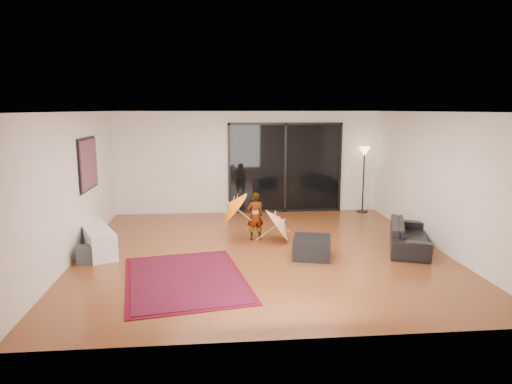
{
  "coord_description": "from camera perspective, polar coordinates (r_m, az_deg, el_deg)",
  "views": [
    {
      "loc": [
        -0.92,
        -8.55,
        2.74
      ],
      "look_at": [
        -0.07,
        0.47,
        1.1
      ],
      "focal_mm": 32.0,
      "sensor_mm": 36.0,
      "label": 1
    }
  ],
  "objects": [
    {
      "name": "sliding_door",
      "position": [
        12.26,
        3.66,
        3.04
      ],
      "size": [
        3.06,
        0.07,
        2.4
      ],
      "color": "black",
      "rests_on": "wall_back"
    },
    {
      "name": "speaker",
      "position": [
        8.86,
        -20.56,
        -7.34
      ],
      "size": [
        0.31,
        0.31,
        0.32
      ],
      "primitive_type": "cube",
      "rotation": [
        0.0,
        0.0,
        0.11
      ],
      "color": "#424244",
      "rests_on": "floor"
    },
    {
      "name": "floor",
      "position": [
        9.02,
        0.72,
        -7.41
      ],
      "size": [
        7.0,
        7.0,
        0.0
      ],
      "primitive_type": "plane",
      "color": "brown",
      "rests_on": "ground"
    },
    {
      "name": "media_console",
      "position": [
        9.54,
        -19.41,
        -5.45
      ],
      "size": [
        1.16,
        1.84,
        0.5
      ],
      "primitive_type": "cube",
      "rotation": [
        0.0,
        0.0,
        0.42
      ],
      "color": "white",
      "rests_on": "floor"
    },
    {
      "name": "painting",
      "position": [
        9.94,
        -20.22,
        3.34
      ],
      "size": [
        0.04,
        1.28,
        1.08
      ],
      "color": "black",
      "rests_on": "wall_left"
    },
    {
      "name": "parasol_orange",
      "position": [
        9.55,
        -3.39,
        -1.87
      ],
      "size": [
        0.62,
        0.77,
        0.85
      ],
      "rotation": [
        0.0,
        -0.88,
        0.0
      ],
      "color": "orange",
      "rests_on": "child"
    },
    {
      "name": "sofa",
      "position": [
        9.62,
        18.63,
        -5.18
      ],
      "size": [
        1.34,
        1.97,
        0.54
      ],
      "primitive_type": "imported",
      "rotation": [
        0.0,
        0.0,
        1.2
      ],
      "color": "black",
      "rests_on": "floor"
    },
    {
      "name": "persian_rug",
      "position": [
        7.69,
        -8.85,
        -10.66
      ],
      "size": [
        2.32,
        2.93,
        0.02
      ],
      "rotation": [
        0.0,
        0.0,
        0.17
      ],
      "color": "#510616",
      "rests_on": "floor"
    },
    {
      "name": "wall_right",
      "position": [
        9.72,
        21.72,
        1.31
      ],
      "size": [
        0.0,
        7.0,
        7.0
      ],
      "primitive_type": "plane",
      "rotation": [
        1.57,
        0.0,
        -1.57
      ],
      "color": "silver",
      "rests_on": "floor"
    },
    {
      "name": "child",
      "position": [
        9.68,
        -0.13,
        -3.03
      ],
      "size": [
        0.43,
        0.34,
        1.02
      ],
      "primitive_type": "imported",
      "rotation": [
        0.0,
        0.0,
        3.41
      ],
      "color": "#999999",
      "rests_on": "floor"
    },
    {
      "name": "wall_front",
      "position": [
        5.32,
        4.79,
        -4.95
      ],
      "size": [
        7.0,
        0.0,
        7.0
      ],
      "primitive_type": "plane",
      "rotation": [
        -1.57,
        0.0,
        0.0
      ],
      "color": "silver",
      "rests_on": "floor"
    },
    {
      "name": "wall_left",
      "position": [
        9.03,
        -21.91,
        0.67
      ],
      "size": [
        0.0,
        7.0,
        7.0
      ],
      "primitive_type": "plane",
      "rotation": [
        1.57,
        0.0,
        1.57
      ],
      "color": "silver",
      "rests_on": "floor"
    },
    {
      "name": "parasol_white",
      "position": [
        9.61,
        3.52,
        -3.2
      ],
      "size": [
        0.63,
        0.82,
        0.93
      ],
      "rotation": [
        0.0,
        0.95,
        0.0
      ],
      "color": "silver",
      "rests_on": "floor"
    },
    {
      "name": "floor_lamp",
      "position": [
        12.54,
        13.38,
        3.82
      ],
      "size": [
        0.3,
        0.3,
        1.76
      ],
      "color": "black",
      "rests_on": "floor"
    },
    {
      "name": "wall_back",
      "position": [
        12.16,
        -1.02,
        3.71
      ],
      "size": [
        7.0,
        0.0,
        7.0
      ],
      "primitive_type": "plane",
      "rotation": [
        1.57,
        0.0,
        0.0
      ],
      "color": "silver",
      "rests_on": "floor"
    },
    {
      "name": "ceiling",
      "position": [
        8.6,
        0.76,
        10.0
      ],
      "size": [
        7.0,
        7.0,
        0.0
      ],
      "primitive_type": "plane",
      "rotation": [
        3.14,
        0.0,
        0.0
      ],
      "color": "white",
      "rests_on": "wall_back"
    },
    {
      "name": "ottoman",
      "position": [
        8.67,
        6.99,
        -6.88
      ],
      "size": [
        0.83,
        0.83,
        0.39
      ],
      "primitive_type": "cube",
      "rotation": [
        0.0,
        0.0,
        -0.25
      ],
      "color": "black",
      "rests_on": "floor"
    }
  ]
}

